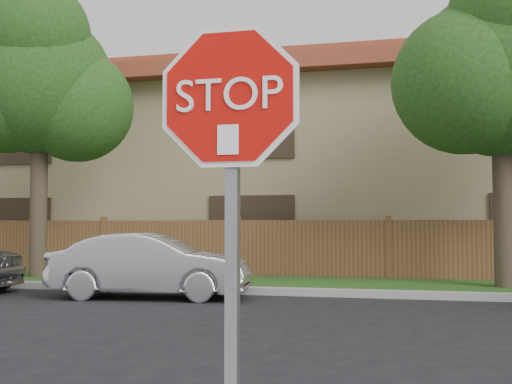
# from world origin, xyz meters

# --- Properties ---
(far_curb) EXTENTS (70.00, 0.30, 0.15)m
(far_curb) POSITION_xyz_m (0.00, 8.15, 0.07)
(far_curb) COLOR gray
(far_curb) RESTS_ON ground
(grass_strip) EXTENTS (70.00, 3.00, 0.12)m
(grass_strip) POSITION_xyz_m (0.00, 9.80, 0.06)
(grass_strip) COLOR #1E4714
(grass_strip) RESTS_ON ground
(fence) EXTENTS (70.00, 0.12, 1.60)m
(fence) POSITION_xyz_m (0.00, 11.40, 0.80)
(fence) COLOR brown
(fence) RESTS_ON ground
(apartment_building) EXTENTS (35.20, 9.20, 7.20)m
(apartment_building) POSITION_xyz_m (0.00, 17.00, 3.53)
(apartment_building) COLOR #9C8D60
(apartment_building) RESTS_ON ground
(tree_left) EXTENTS (4.80, 3.90, 7.78)m
(tree_left) POSITION_xyz_m (-8.98, 9.57, 5.22)
(tree_left) COLOR #382B21
(tree_left) RESTS_ON ground
(tree_mid) EXTENTS (4.80, 3.90, 7.35)m
(tree_mid) POSITION_xyz_m (2.52, 9.57, 4.87)
(tree_mid) COLOR #382B21
(tree_mid) RESTS_ON ground
(stop_sign) EXTENTS (1.01, 0.13, 2.55)m
(stop_sign) POSITION_xyz_m (-0.68, -1.48, 1.83)
(stop_sign) COLOR gray
(stop_sign) RESTS_ON sidewalk_near
(sedan_left) EXTENTS (4.11, 1.79, 1.31)m
(sedan_left) POSITION_xyz_m (-4.68, 7.04, 0.66)
(sedan_left) COLOR #B8B7BD
(sedan_left) RESTS_ON ground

